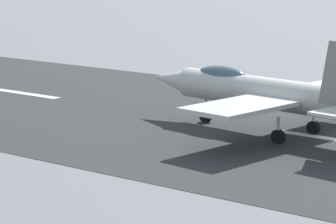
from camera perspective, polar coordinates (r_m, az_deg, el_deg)
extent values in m
plane|color=slate|center=(47.67, 10.83, -1.79)|extent=(400.00, 400.00, 0.00)
cube|color=#2D2E2E|center=(47.67, 10.83, -1.78)|extent=(240.00, 26.00, 0.02)
cube|color=white|center=(62.83, -9.82, 1.28)|extent=(8.00, 0.70, 0.00)
cylinder|color=#B2B4AE|center=(48.10, 6.70, 1.20)|extent=(12.46, 3.07, 1.74)
cone|color=#B2B4AE|center=(53.01, 0.19, 2.16)|extent=(2.99, 1.78, 1.48)
ellipsoid|color=#3F5160|center=(50.17, 3.57, 2.40)|extent=(3.70, 1.49, 1.10)
cube|color=#B2B4AE|center=(44.58, 4.73, 0.35)|extent=(4.02, 6.20, 0.24)
cube|color=#B2B4AE|center=(50.59, 10.23, 1.45)|extent=(4.02, 6.20, 0.24)
cylinder|color=silver|center=(51.36, 2.47, 0.09)|extent=(0.18, 0.18, 1.40)
cylinder|color=black|center=(51.42, 2.47, -0.26)|extent=(0.79, 0.38, 0.76)
cylinder|color=silver|center=(46.07, 7.22, -1.22)|extent=(0.18, 0.18, 1.40)
cylinder|color=black|center=(46.14, 7.21, -1.61)|extent=(0.79, 0.38, 0.76)
cylinder|color=silver|center=(48.62, 9.50, -0.66)|extent=(0.18, 0.18, 1.40)
cylinder|color=black|center=(48.68, 9.48, -1.02)|extent=(0.79, 0.38, 0.76)
cube|color=#1E2338|center=(62.10, 1.54, 1.71)|extent=(0.24, 0.36, 0.87)
cube|color=yellow|center=(62.01, 1.54, 2.29)|extent=(0.45, 0.52, 0.59)
sphere|color=tan|center=(61.94, 1.54, 2.70)|extent=(0.22, 0.22, 0.22)
cylinder|color=yellow|center=(62.30, 1.58, 2.30)|extent=(0.10, 0.10, 0.55)
cylinder|color=yellow|center=(61.72, 1.50, 2.22)|extent=(0.10, 0.10, 0.55)
cone|color=orange|center=(61.75, 9.18, 1.37)|extent=(0.44, 0.44, 0.55)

